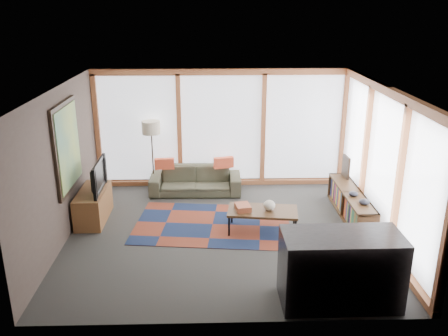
{
  "coord_description": "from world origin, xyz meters",
  "views": [
    {
      "loc": [
        -0.23,
        -7.6,
        3.89
      ],
      "look_at": [
        0.0,
        0.4,
        1.1
      ],
      "focal_mm": 38.0,
      "sensor_mm": 36.0,
      "label": 1
    }
  ],
  "objects_px": {
    "coffee_table": "(262,220)",
    "bookshelf": "(351,204)",
    "sofa": "(195,180)",
    "tv_console": "(93,205)",
    "floor_lamp": "(153,157)",
    "television": "(94,176)",
    "bar_counter": "(340,269)"
  },
  "relations": [
    {
      "from": "floor_lamp",
      "to": "bar_counter",
      "type": "relative_size",
      "value": 0.98
    },
    {
      "from": "floor_lamp",
      "to": "television",
      "type": "xyz_separation_m",
      "value": [
        -0.91,
        -1.44,
        0.09
      ]
    },
    {
      "from": "sofa",
      "to": "floor_lamp",
      "type": "height_order",
      "value": "floor_lamp"
    },
    {
      "from": "television",
      "to": "bookshelf",
      "type": "bearing_deg",
      "value": -91.17
    },
    {
      "from": "floor_lamp",
      "to": "television",
      "type": "relative_size",
      "value": 1.55
    },
    {
      "from": "tv_console",
      "to": "television",
      "type": "distance_m",
      "value": 0.59
    },
    {
      "from": "floor_lamp",
      "to": "television",
      "type": "bearing_deg",
      "value": -122.19
    },
    {
      "from": "floor_lamp",
      "to": "bookshelf",
      "type": "xyz_separation_m",
      "value": [
        3.91,
        -1.47,
        -0.52
      ]
    },
    {
      "from": "floor_lamp",
      "to": "tv_console",
      "type": "distance_m",
      "value": 1.8
    },
    {
      "from": "bookshelf",
      "to": "bar_counter",
      "type": "height_order",
      "value": "bar_counter"
    },
    {
      "from": "sofa",
      "to": "floor_lamp",
      "type": "distance_m",
      "value": 1.05
    },
    {
      "from": "bookshelf",
      "to": "tv_console",
      "type": "height_order",
      "value": "tv_console"
    },
    {
      "from": "coffee_table",
      "to": "bookshelf",
      "type": "relative_size",
      "value": 0.59
    },
    {
      "from": "tv_console",
      "to": "bar_counter",
      "type": "xyz_separation_m",
      "value": [
        3.96,
        -2.72,
        0.21
      ]
    },
    {
      "from": "bookshelf",
      "to": "television",
      "type": "relative_size",
      "value": 2.07
    },
    {
      "from": "floor_lamp",
      "to": "tv_console",
      "type": "bearing_deg",
      "value": -124.09
    },
    {
      "from": "sofa",
      "to": "tv_console",
      "type": "distance_m",
      "value": 2.29
    },
    {
      "from": "sofa",
      "to": "tv_console",
      "type": "relative_size",
      "value": 1.66
    },
    {
      "from": "television",
      "to": "floor_lamp",
      "type": "bearing_deg",
      "value": -33.02
    },
    {
      "from": "coffee_table",
      "to": "television",
      "type": "relative_size",
      "value": 1.22
    },
    {
      "from": "coffee_table",
      "to": "sofa",
      "type": "bearing_deg",
      "value": 123.9
    },
    {
      "from": "bar_counter",
      "to": "television",
      "type": "bearing_deg",
      "value": 144.31
    },
    {
      "from": "bar_counter",
      "to": "floor_lamp",
      "type": "bearing_deg",
      "value": 124.92
    },
    {
      "from": "coffee_table",
      "to": "television",
      "type": "height_order",
      "value": "television"
    },
    {
      "from": "coffee_table",
      "to": "television",
      "type": "distance_m",
      "value": 3.19
    },
    {
      "from": "sofa",
      "to": "bookshelf",
      "type": "distance_m",
      "value": 3.28
    },
    {
      "from": "television",
      "to": "bar_counter",
      "type": "bearing_deg",
      "value": -125.79
    },
    {
      "from": "sofa",
      "to": "floor_lamp",
      "type": "xyz_separation_m",
      "value": [
        -0.91,
        0.14,
        0.5
      ]
    },
    {
      "from": "television",
      "to": "coffee_table",
      "type": "bearing_deg",
      "value": -101.24
    },
    {
      "from": "sofa",
      "to": "bar_counter",
      "type": "relative_size",
      "value": 1.22
    },
    {
      "from": "sofa",
      "to": "coffee_table",
      "type": "distance_m",
      "value": 2.25
    },
    {
      "from": "tv_console",
      "to": "bar_counter",
      "type": "height_order",
      "value": "bar_counter"
    }
  ]
}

